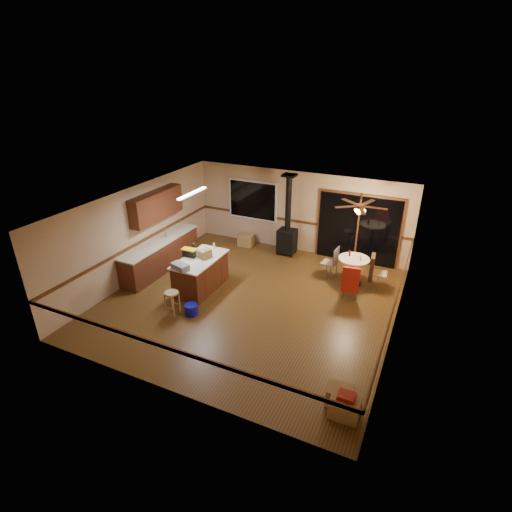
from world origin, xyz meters
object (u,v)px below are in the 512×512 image
Objects in this scene: chair_left at (333,259)px; chair_near at (351,279)px; dining_table at (353,267)px; chair_right at (373,268)px; kitchen_island at (201,273)px; bar_stool at (172,303)px; box_corner_a at (345,406)px; toolbox_black at (190,253)px; box_corner_b at (340,396)px; box_under_window at (246,240)px; wood_stove at (287,233)px; blue_bucket at (191,309)px; toolbox_grey at (180,266)px.

chair_left is 1.21m from chair_near.
chair_right is (0.52, 0.03, 0.07)m from dining_table.
kitchen_island is 1.35m from bar_stool.
chair_left is at bearing 108.01° from box_corner_a.
bar_stool is (0.35, -1.35, -0.69)m from toolbox_black.
box_corner_b is at bearing -79.29° from chair_near.
box_corner_b is (4.63, -5.57, -0.02)m from box_under_window.
box_corner_b is at bearing -50.25° from box_under_window.
wood_stove is 2.00m from chair_left.
box_corner_a is at bearing -19.82° from blue_bucket.
chair_right is 1.36× the size of box_corner_a.
dining_table reaches higher than box_under_window.
box_corner_a is at bearing -78.47° from dining_table.
chair_near is 3.68m from box_corner_b.
box_corner_b is at bearing 124.94° from box_corner_a.
bar_stool is 0.86× the size of chair_right.
chair_left is 0.74× the size of chair_right.
wood_stove is 6.63m from box_corner_a.
box_under_window is at bearing 87.39° from toolbox_black.
toolbox_grey is 4.96m from box_corner_b.
chair_right is (2.86, -1.02, -0.13)m from wood_stove.
toolbox_black is 0.65× the size of box_corner_a.
chair_right reaches higher than bar_stool.
kitchen_island is at bearing -1.43° from toolbox_black.
blue_bucket is at bearing -101.25° from wood_stove.
chair_near and chair_right have the same top height.
chair_right is at bearing -2.87° from chair_left.
dining_table is 1.64× the size of chair_left.
blue_bucket is at bearing -68.92° from kitchen_island.
box_under_window is (-3.23, 1.01, -0.39)m from chair_left.
toolbox_grey is at bearing 157.39° from box_corner_a.
toolbox_black is 5.66m from box_corner_a.
chair_near is (2.48, -1.93, -0.13)m from wood_stove.
box_corner_b is (0.68, -3.59, -0.42)m from chair_near.
dining_table is at bearing -16.04° from box_under_window.
bar_stool is 5.35m from chair_right.
chair_left is (-0.60, 0.09, 0.06)m from dining_table.
chair_left reaches higher than blue_bucket.
wood_stove is 3.60× the size of chair_near.
box_corner_b is (1.41, -4.56, -0.41)m from chair_left.
chair_left is 0.74× the size of chair_near.
dining_table is 4.56m from box_corner_b.
box_under_window is at bearing 90.91° from toolbox_grey.
wood_stove is 4.36m from blue_bucket.
box_corner_b is (0.81, -4.47, -0.35)m from dining_table.
box_under_window reaches higher than box_corner_b.
chair_left is at bearing 48.64° from bar_stool.
box_under_window is at bearing 162.59° from chair_left.
box_under_window reaches higher than blue_bucket.
chair_left reaches higher than box_corner_a.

